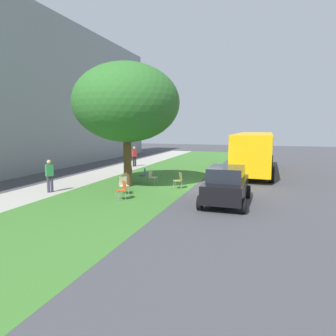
{
  "coord_description": "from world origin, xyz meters",
  "views": [
    {
      "loc": [
        -16.88,
        -3.75,
        3.38
      ],
      "look_at": [
        -1.93,
        1.16,
        1.24
      ],
      "focal_mm": 32.79,
      "sensor_mm": 36.0,
      "label": 1
    }
  ],
  "objects_px": {
    "street_tree": "(126,103)",
    "pedestrian_0": "(134,156)",
    "pedestrian_1": "(50,175)",
    "chair_3": "(123,184)",
    "chair_4": "(152,176)",
    "chair_2": "(129,171)",
    "chair_0": "(179,179)",
    "chair_1": "(143,174)",
    "parked_car": "(226,185)",
    "school_bus": "(254,149)",
    "chair_5": "(122,189)"
  },
  "relations": [
    {
      "from": "chair_0",
      "to": "chair_2",
      "type": "bearing_deg",
      "value": 63.65
    },
    {
      "from": "chair_1",
      "to": "chair_5",
      "type": "height_order",
      "value": "same"
    },
    {
      "from": "street_tree",
      "to": "chair_5",
      "type": "distance_m",
      "value": 5.27
    },
    {
      "from": "chair_2",
      "to": "chair_4",
      "type": "relative_size",
      "value": 1.0
    },
    {
      "from": "chair_3",
      "to": "pedestrian_0",
      "type": "distance_m",
      "value": 10.71
    },
    {
      "from": "chair_5",
      "to": "pedestrian_1",
      "type": "relative_size",
      "value": 0.52
    },
    {
      "from": "chair_5",
      "to": "chair_4",
      "type": "bearing_deg",
      "value": 0.03
    },
    {
      "from": "chair_0",
      "to": "chair_3",
      "type": "distance_m",
      "value": 3.15
    },
    {
      "from": "chair_0",
      "to": "parked_car",
      "type": "bearing_deg",
      "value": -131.11
    },
    {
      "from": "chair_4",
      "to": "parked_car",
      "type": "bearing_deg",
      "value": -123.4
    },
    {
      "from": "chair_2",
      "to": "pedestrian_1",
      "type": "xyz_separation_m",
      "value": [
        -4.94,
        2.13,
        0.41
      ]
    },
    {
      "from": "chair_0",
      "to": "pedestrian_1",
      "type": "distance_m",
      "value": 6.76
    },
    {
      "from": "parked_car",
      "to": "school_bus",
      "type": "xyz_separation_m",
      "value": [
        9.96,
        -0.69,
        0.92
      ]
    },
    {
      "from": "chair_0",
      "to": "chair_2",
      "type": "height_order",
      "value": "same"
    },
    {
      "from": "chair_0",
      "to": "pedestrian_1",
      "type": "height_order",
      "value": "pedestrian_1"
    },
    {
      "from": "chair_1",
      "to": "chair_3",
      "type": "xyz_separation_m",
      "value": [
        -3.22,
        -0.26,
        0.0
      ]
    },
    {
      "from": "chair_0",
      "to": "pedestrian_0",
      "type": "relative_size",
      "value": 0.52
    },
    {
      "from": "chair_3",
      "to": "parked_car",
      "type": "distance_m",
      "value": 5.18
    },
    {
      "from": "chair_4",
      "to": "school_bus",
      "type": "relative_size",
      "value": 0.08
    },
    {
      "from": "school_bus",
      "to": "chair_4",
      "type": "bearing_deg",
      "value": 142.01
    },
    {
      "from": "pedestrian_1",
      "to": "parked_car",
      "type": "bearing_deg",
      "value": -86.99
    },
    {
      "from": "chair_1",
      "to": "pedestrian_0",
      "type": "xyz_separation_m",
      "value": [
        6.75,
        3.65,
        0.41
      ]
    },
    {
      "from": "street_tree",
      "to": "pedestrian_0",
      "type": "height_order",
      "value": "street_tree"
    },
    {
      "from": "chair_2",
      "to": "school_bus",
      "type": "height_order",
      "value": "school_bus"
    },
    {
      "from": "chair_0",
      "to": "chair_4",
      "type": "bearing_deg",
      "value": 72.74
    },
    {
      "from": "chair_4",
      "to": "chair_5",
      "type": "bearing_deg",
      "value": -179.97
    },
    {
      "from": "street_tree",
      "to": "chair_2",
      "type": "height_order",
      "value": "street_tree"
    },
    {
      "from": "street_tree",
      "to": "chair_0",
      "type": "xyz_separation_m",
      "value": [
        0.25,
        -2.94,
        -4.14
      ]
    },
    {
      "from": "street_tree",
      "to": "chair_4",
      "type": "bearing_deg",
      "value": -55.51
    },
    {
      "from": "pedestrian_0",
      "to": "chair_0",
      "type": "bearing_deg",
      "value": -141.57
    },
    {
      "from": "pedestrian_1",
      "to": "chair_3",
      "type": "bearing_deg",
      "value": -77.95
    },
    {
      "from": "chair_4",
      "to": "pedestrian_1",
      "type": "relative_size",
      "value": 0.52
    },
    {
      "from": "chair_1",
      "to": "chair_4",
      "type": "relative_size",
      "value": 1.0
    },
    {
      "from": "chair_3",
      "to": "chair_5",
      "type": "xyz_separation_m",
      "value": [
        -1.09,
        -0.48,
        0.0
      ]
    },
    {
      "from": "chair_0",
      "to": "street_tree",
      "type": "bearing_deg",
      "value": 94.88
    },
    {
      "from": "chair_0",
      "to": "pedestrian_1",
      "type": "xyz_separation_m",
      "value": [
        -3.0,
        6.04,
        0.41
      ]
    },
    {
      "from": "chair_1",
      "to": "pedestrian_1",
      "type": "height_order",
      "value": "pedestrian_1"
    },
    {
      "from": "chair_0",
      "to": "parked_car",
      "type": "xyz_separation_m",
      "value": [
        -2.53,
        -2.9,
        0.32
      ]
    },
    {
      "from": "chair_2",
      "to": "chair_4",
      "type": "xyz_separation_m",
      "value": [
        -1.38,
        -2.13,
        0.0
      ]
    },
    {
      "from": "chair_0",
      "to": "chair_3",
      "type": "height_order",
      "value": "same"
    },
    {
      "from": "chair_0",
      "to": "chair_3",
      "type": "relative_size",
      "value": 1.0
    },
    {
      "from": "school_bus",
      "to": "pedestrian_0",
      "type": "bearing_deg",
      "value": 87.96
    },
    {
      "from": "chair_3",
      "to": "chair_2",
      "type": "bearing_deg",
      "value": 21.86
    },
    {
      "from": "street_tree",
      "to": "school_bus",
      "type": "bearing_deg",
      "value": -40.41
    },
    {
      "from": "chair_1",
      "to": "chair_2",
      "type": "xyz_separation_m",
      "value": [
        0.92,
        1.4,
        0.0
      ]
    },
    {
      "from": "chair_3",
      "to": "chair_4",
      "type": "bearing_deg",
      "value": -9.86
    },
    {
      "from": "pedestrian_0",
      "to": "pedestrian_1",
      "type": "height_order",
      "value": "same"
    },
    {
      "from": "chair_1",
      "to": "school_bus",
      "type": "distance_m",
      "value": 8.93
    },
    {
      "from": "chair_4",
      "to": "school_bus",
      "type": "bearing_deg",
      "value": -37.99
    },
    {
      "from": "chair_4",
      "to": "chair_2",
      "type": "bearing_deg",
      "value": 57.03
    }
  ]
}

